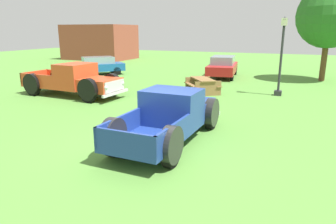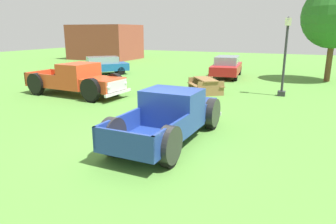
{
  "view_description": "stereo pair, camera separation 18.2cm",
  "coord_description": "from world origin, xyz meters",
  "views": [
    {
      "loc": [
        3.77,
        -7.46,
        3.23
      ],
      "look_at": [
        0.35,
        0.61,
        0.9
      ],
      "focal_mm": 32.89,
      "sensor_mm": 36.0,
      "label": 1
    },
    {
      "loc": [
        3.93,
        -7.39,
        3.23
      ],
      "look_at": [
        0.35,
        0.61,
        0.9
      ],
      "focal_mm": 32.89,
      "sensor_mm": 36.0,
      "label": 2
    }
  ],
  "objects": [
    {
      "name": "pickup_truck_behind_left",
      "position": [
        -6.4,
        4.85,
        0.79
      ],
      "size": [
        5.49,
        2.37,
        1.65
      ],
      "color": "#D14723",
      "rests_on": "ground_plane"
    },
    {
      "name": "brick_pavilion",
      "position": [
        -17.76,
        23.12,
        1.93
      ],
      "size": [
        7.23,
        5.4,
        3.86
      ],
      "color": "brown",
      "rests_on": "ground_plane"
    },
    {
      "name": "lamp_post_near",
      "position": [
        2.92,
        9.02,
        2.04
      ],
      "size": [
        0.36,
        0.36,
        3.89
      ],
      "color": "#2D2D33",
      "rests_on": "ground_plane"
    },
    {
      "name": "oak_tree_east",
      "position": [
        5.24,
        15.16,
        4.1
      ],
      "size": [
        4.02,
        4.02,
        6.13
      ],
      "color": "brown",
      "rests_on": "ground_plane"
    },
    {
      "name": "pickup_truck_foreground",
      "position": [
        0.36,
        0.97,
        0.72
      ],
      "size": [
        2.07,
        5.02,
        1.52
      ],
      "color": "navy",
      "rests_on": "ground_plane"
    },
    {
      "name": "sedan_distant_b",
      "position": [
        -10.2,
        11.83,
        0.7
      ],
      "size": [
        3.93,
        4.02,
        1.33
      ],
      "color": "#195699",
      "rests_on": "ground_plane"
    },
    {
      "name": "ground_plane",
      "position": [
        0.0,
        0.0,
        0.0
      ],
      "size": [
        80.0,
        80.0,
        0.0
      ],
      "primitive_type": "plane",
      "color": "#548C38"
    },
    {
      "name": "picnic_table",
      "position": [
        -0.84,
        8.12,
        0.49
      ],
      "size": [
        2.26,
        2.33,
        0.78
      ],
      "color": "olive",
      "rests_on": "ground_plane"
    },
    {
      "name": "sedan_distant_a",
      "position": [
        -1.22,
        14.3,
        0.77
      ],
      "size": [
        2.3,
        4.57,
        1.47
      ],
      "color": "#B21E1E",
      "rests_on": "ground_plane"
    }
  ]
}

